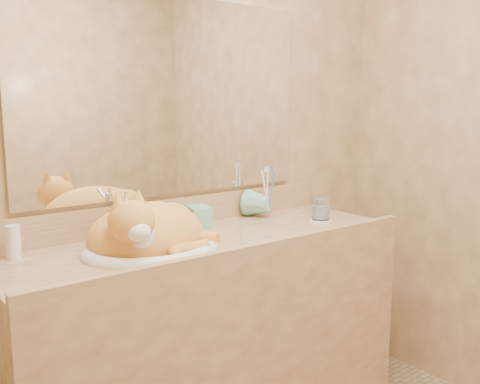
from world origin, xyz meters
TOP-DOWN VIEW (x-y plane):
  - wall_back at (0.00, 1.00)m, footprint 2.40×0.02m
  - vanity_counter at (0.00, 0.72)m, footprint 1.60×0.55m
  - mirror at (0.00, 0.99)m, footprint 1.30×0.02m
  - sink_basin at (-0.25, 0.70)m, footprint 0.50×0.42m
  - faucet at (-0.25, 0.89)m, footprint 0.07×0.13m
  - cat at (-0.26, 0.72)m, footprint 0.46×0.38m
  - soap_dispenser at (0.08, 0.88)m, footprint 0.10×0.10m
  - toothbrush_cup at (0.43, 0.86)m, footprint 0.16×0.16m
  - toothbrushes at (0.43, 0.86)m, footprint 0.04×0.04m
  - saucer at (0.56, 0.67)m, footprint 0.10×0.10m
  - water_glass at (0.56, 0.67)m, footprint 0.08×0.08m
  - lotion_bottle at (-0.66, 0.90)m, footprint 0.05×0.05m

SIDE VIEW (x-z plane):
  - vanity_counter at x=0.00m, z-range 0.00..0.85m
  - saucer at x=0.56m, z-range 0.85..0.86m
  - lotion_bottle at x=-0.66m, z-range 0.85..0.96m
  - toothbrush_cup at x=0.43m, z-range 0.85..0.96m
  - water_glass at x=0.56m, z-range 0.86..0.95m
  - cat at x=-0.26m, z-range 0.80..1.05m
  - sink_basin at x=-0.25m, z-range 0.85..1.00m
  - faucet at x=-0.25m, z-range 0.85..1.02m
  - soap_dispenser at x=0.08m, z-range 0.85..1.04m
  - toothbrushes at x=0.43m, z-range 0.87..1.11m
  - wall_back at x=0.00m, z-range 0.00..2.50m
  - mirror at x=0.00m, z-range 0.99..1.79m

